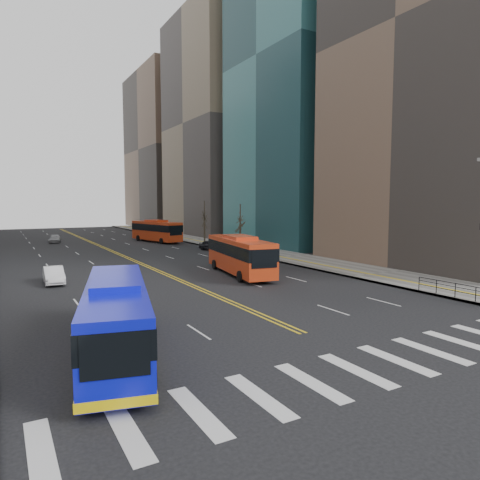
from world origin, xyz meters
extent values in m
plane|color=black|center=(0.00, 0.00, 0.00)|extent=(220.00, 220.00, 0.00)
cube|color=slate|center=(17.50, 45.00, 0.07)|extent=(7.00, 130.00, 0.15)
cube|color=silver|center=(-13.00, 0.00, 0.01)|extent=(0.70, 4.00, 0.01)
cube|color=silver|center=(-10.64, 0.00, 0.01)|extent=(0.70, 4.00, 0.01)
cube|color=silver|center=(-8.27, 0.00, 0.01)|extent=(0.70, 4.00, 0.01)
cube|color=silver|center=(-5.91, 0.00, 0.01)|extent=(0.70, 4.00, 0.01)
cube|color=silver|center=(-3.55, 0.00, 0.01)|extent=(0.70, 4.00, 0.01)
cube|color=silver|center=(-1.18, 0.00, 0.01)|extent=(0.70, 4.00, 0.01)
cube|color=silver|center=(1.18, 0.00, 0.01)|extent=(0.70, 4.00, 0.01)
cube|color=silver|center=(3.55, 0.00, 0.01)|extent=(0.70, 4.00, 0.01)
cube|color=silver|center=(5.91, 0.00, 0.01)|extent=(0.70, 4.00, 0.01)
cube|color=gold|center=(-0.20, 55.00, 0.01)|extent=(0.15, 100.00, 0.01)
cube|color=gold|center=(0.20, 55.00, 0.01)|extent=(0.15, 100.00, 0.01)
cube|color=brown|center=(31.00, 18.00, 25.00)|extent=(20.00, 24.00, 50.00)
cube|color=#347275|center=(31.00, 44.00, 29.00)|extent=(20.00, 22.00, 58.00)
cube|color=#7E6E57|center=(30.00, 71.00, 23.00)|extent=(20.00, 26.00, 46.00)
cube|color=brown|center=(29.00, 103.00, 21.00)|extent=(18.00, 30.00, 42.00)
cube|color=black|center=(14.30, 6.00, 1.15)|extent=(0.04, 6.00, 0.04)
cylinder|color=black|center=(14.30, 4.50, 0.65)|extent=(0.06, 0.06, 1.00)
cylinder|color=black|center=(14.30, 6.00, 0.65)|extent=(0.06, 0.06, 1.00)
cylinder|color=black|center=(14.30, 7.50, 0.65)|extent=(0.06, 0.06, 1.00)
cylinder|color=black|center=(14.30, 9.00, 0.65)|extent=(0.06, 0.06, 1.00)
cylinder|color=#31271D|center=(16.00, 40.00, 1.75)|extent=(0.28, 0.28, 3.50)
cylinder|color=#31271D|center=(16.00, 52.00, 1.88)|extent=(0.28, 0.28, 3.75)
cube|color=#0E13D3|center=(-9.32, 6.62, 1.79)|extent=(5.30, 12.37, 2.88)
cube|color=black|center=(-9.32, 6.62, 2.35)|extent=(5.36, 12.41, 1.03)
cube|color=#0E13D3|center=(-9.32, 6.62, 3.33)|extent=(2.96, 4.60, 0.40)
cube|color=yellow|center=(-9.32, 6.62, 0.55)|extent=(5.36, 12.41, 0.35)
cylinder|color=black|center=(-11.46, 3.15, 0.50)|extent=(0.53, 1.04, 1.00)
cylinder|color=black|center=(-9.00, 2.56, 0.50)|extent=(0.53, 1.04, 1.00)
cylinder|color=black|center=(-9.64, 10.69, 0.50)|extent=(0.53, 1.04, 1.00)
cylinder|color=black|center=(-7.18, 10.10, 0.50)|extent=(0.53, 1.04, 1.00)
cube|color=red|center=(6.12, 22.68, 1.89)|extent=(4.55, 12.08, 3.08)
cube|color=black|center=(6.12, 22.68, 2.48)|extent=(4.61, 12.11, 1.10)
cube|color=red|center=(6.12, 22.68, 3.53)|extent=(2.78, 4.42, 0.40)
cylinder|color=black|center=(4.19, 19.17, 0.50)|extent=(0.46, 1.04, 1.00)
cylinder|color=black|center=(6.83, 18.73, 0.50)|extent=(0.46, 1.04, 1.00)
cylinder|color=black|center=(5.40, 26.62, 0.50)|extent=(0.46, 1.04, 1.00)
cylinder|color=black|center=(8.05, 26.19, 0.50)|extent=(0.46, 1.04, 1.00)
cube|color=red|center=(9.94, 58.71, 1.94)|extent=(5.34, 12.42, 3.17)
cube|color=black|center=(9.94, 58.71, 2.53)|extent=(5.40, 12.45, 1.13)
cube|color=red|center=(9.94, 58.71, 3.62)|extent=(3.08, 4.62, 0.40)
cylinder|color=black|center=(9.45, 54.63, 0.50)|extent=(0.51, 1.04, 1.00)
cylinder|color=black|center=(12.13, 55.23, 0.50)|extent=(0.51, 1.04, 1.00)
cylinder|color=black|center=(7.75, 62.19, 0.50)|extent=(0.51, 1.04, 1.00)
cylinder|color=black|center=(10.44, 62.79, 0.50)|extent=(0.51, 1.04, 1.00)
imported|color=white|center=(-9.85, 26.53, 0.72)|extent=(1.64, 4.39, 1.43)
imported|color=black|center=(12.50, 42.26, 0.72)|extent=(2.50, 4.48, 1.44)
imported|color=gray|center=(-5.54, 65.88, 0.64)|extent=(2.56, 4.63, 1.27)
imported|color=black|center=(12.50, 76.39, 0.65)|extent=(3.84, 5.17, 1.31)
camera|label=1|loc=(-13.74, -12.47, 6.92)|focal=32.00mm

